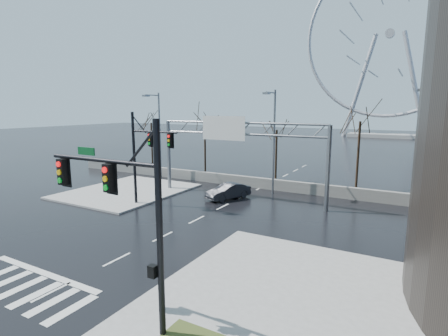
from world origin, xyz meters
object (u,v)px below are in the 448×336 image
Objects in this scene: ferris_wheel at (389,41)px; car at (228,191)px; signal_mast_near at (129,205)px; signal_mast_far at (144,150)px; sign_gantry at (235,143)px.

car is at bearing -94.16° from ferris_wheel.
car is (-5.99, 18.63, -4.16)m from signal_mast_near.
ferris_wheel reaches higher than signal_mast_far.
sign_gantry is (5.49, 6.00, 0.35)m from signal_mast_far.
ferris_wheel reaches higher than sign_gantry.
ferris_wheel is (-0.14, 99.04, 21.26)m from signal_mast_near.
signal_mast_far reaches higher than car.
signal_mast_near reaches higher than sign_gantry.
signal_mast_near is at bearing -73.81° from sign_gantry.
ferris_wheel is 84.54m from car.
signal_mast_near is 17.03m from signal_mast_far.
signal_mast_far is at bearing -97.20° from ferris_wheel.
signal_mast_near is at bearing -49.74° from signal_mast_far.
car is (-0.48, -0.37, -4.47)m from sign_gantry.
signal_mast_near reaches higher than car.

